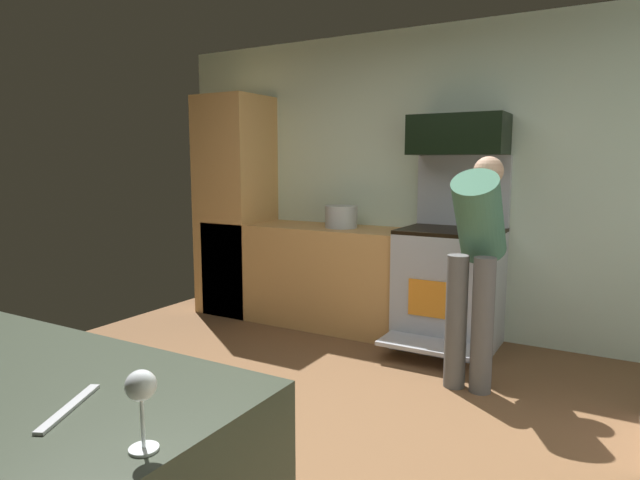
% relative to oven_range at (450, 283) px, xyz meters
% --- Properties ---
extents(ground_plane, '(5.20, 4.80, 0.02)m').
position_rel_oven_range_xyz_m(ground_plane, '(-0.27, -1.97, -0.52)').
color(ground_plane, brown).
extents(wall_back, '(5.20, 0.12, 2.60)m').
position_rel_oven_range_xyz_m(wall_back, '(-0.27, 0.37, 0.79)').
color(wall_back, silver).
rests_on(wall_back, ground).
extents(lower_cabinet_run, '(2.40, 0.60, 0.90)m').
position_rel_oven_range_xyz_m(lower_cabinet_run, '(-1.17, 0.01, -0.06)').
color(lower_cabinet_run, tan).
rests_on(lower_cabinet_run, ground).
extents(cabinet_column, '(0.60, 0.60, 2.10)m').
position_rel_oven_range_xyz_m(cabinet_column, '(-2.17, 0.01, 0.54)').
color(cabinet_column, tan).
rests_on(cabinet_column, ground).
extents(oven_range, '(0.76, 0.96, 1.53)m').
position_rel_oven_range_xyz_m(oven_range, '(0.00, 0.00, 0.00)').
color(oven_range, '#ADB2BD').
rests_on(oven_range, ground).
extents(microwave, '(0.74, 0.38, 0.31)m').
position_rel_oven_range_xyz_m(microwave, '(-0.00, 0.09, 1.18)').
color(microwave, black).
rests_on(microwave, oven_range).
extents(person_cook, '(0.31, 0.58, 1.51)m').
position_rel_oven_range_xyz_m(person_cook, '(0.37, -0.68, 0.38)').
color(person_cook, '#595959').
rests_on(person_cook, ground).
extents(wine_glass_near, '(0.06, 0.06, 0.17)m').
position_rel_oven_range_xyz_m(wine_glass_near, '(0.42, -3.51, 0.51)').
color(wine_glass_near, silver).
rests_on(wine_glass_near, counter_island).
extents(knife_paring, '(0.13, 0.24, 0.01)m').
position_rel_oven_range_xyz_m(knife_paring, '(0.13, -3.47, 0.39)').
color(knife_paring, '#B7BABF').
rests_on(knife_paring, counter_island).
extents(stock_pot, '(0.29, 0.29, 0.19)m').
position_rel_oven_range_xyz_m(stock_pot, '(-0.99, 0.01, 0.49)').
color(stock_pot, '#B4BABF').
rests_on(stock_pot, lower_cabinet_run).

